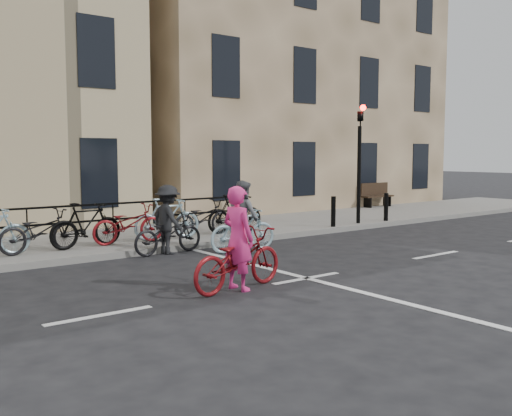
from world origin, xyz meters
TOP-DOWN VIEW (x-y plane):
  - ground at (0.00, 0.00)m, footprint 120.00×120.00m
  - building_east at (9.00, 13.00)m, footprint 14.00×10.00m
  - traffic_light at (6.20, 4.34)m, footprint 0.18×0.30m
  - bollard_east at (5.00, 4.25)m, footprint 0.14×0.14m
  - bollard_west at (7.40, 4.25)m, footprint 0.14×0.14m
  - bench at (11.00, 7.73)m, footprint 1.60×0.41m
  - parked_bikes at (-2.82, 5.04)m, footprint 11.45×1.23m
  - cyclist_pink at (-1.51, 0.07)m, footprint 2.07×1.00m
  - cyclist_grey at (0.79, 3.05)m, footprint 1.78×0.87m
  - cyclist_dark at (-0.74, 3.90)m, footprint 1.84×1.08m

SIDE VIEW (x-z plane):
  - ground at x=0.00m, z-range 0.00..0.00m
  - bollard_east at x=5.00m, z-range 0.15..1.05m
  - bollard_west at x=7.40m, z-range 0.15..1.05m
  - cyclist_pink at x=-1.51m, z-range -0.27..1.50m
  - cyclist_dark at x=-0.74m, z-range -0.17..1.43m
  - parked_bikes at x=-2.82m, z-range 0.12..1.17m
  - bench at x=11.00m, z-range 0.19..1.16m
  - cyclist_grey at x=0.79m, z-range -0.16..1.53m
  - traffic_light at x=6.20m, z-range 0.50..4.40m
  - building_east at x=9.00m, z-range 0.15..12.15m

